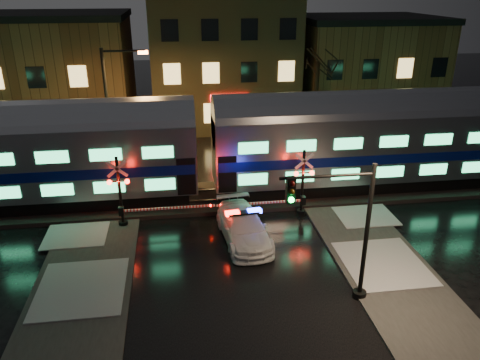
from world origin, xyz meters
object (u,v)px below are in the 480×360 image
object	(u,v)px
traffic_light	(344,233)
streetlight	(112,107)
crossing_signal_right	(296,190)
police_car	(243,227)
crossing_signal_left	(128,199)

from	to	relation	value
traffic_light	streetlight	world-z (taller)	streetlight
traffic_light	crossing_signal_right	bearing A→B (deg)	95.11
traffic_light	streetlight	size ratio (longest dim) A/B	0.70
police_car	streetlight	size ratio (longest dim) A/B	0.63
traffic_light	streetlight	bearing A→B (deg)	130.73
police_car	crossing_signal_right	distance (m)	3.89
crossing_signal_left	crossing_signal_right	bearing A→B (deg)	-0.02
crossing_signal_left	streetlight	world-z (taller)	streetlight
police_car	crossing_signal_right	xyz separation A→B (m)	(3.13, 2.17, 0.79)
police_car	crossing_signal_right	world-z (taller)	crossing_signal_right
crossing_signal_left	traffic_light	xyz separation A→B (m)	(8.63, -7.36, 1.49)
streetlight	traffic_light	bearing A→B (deg)	-55.16
streetlight	police_car	bearing A→B (deg)	-52.73
traffic_light	police_car	bearing A→B (deg)	126.22
police_car	crossing_signal_left	size ratio (longest dim) A/B	0.96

